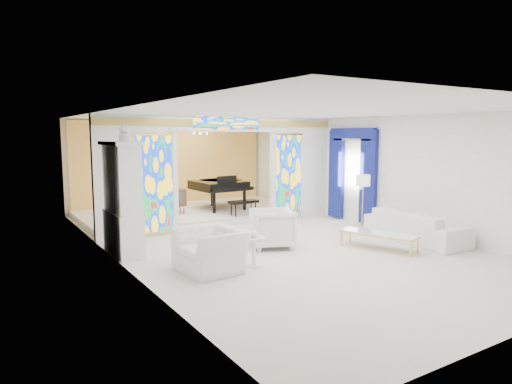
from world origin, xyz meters
TOP-DOWN VIEW (x-y plane):
  - floor at (0.00, 0.00)m, footprint 12.00×12.00m
  - ceiling at (0.00, 0.00)m, footprint 7.00×12.00m
  - wall_back at (0.00, 6.00)m, footprint 7.00×0.02m
  - wall_left at (-3.50, 0.00)m, footprint 0.02×12.00m
  - wall_right at (3.50, 0.00)m, footprint 0.02×12.00m
  - partition_wall at (0.00, 2.00)m, footprint 7.00×0.22m
  - stained_glass_left at (-2.03, 1.89)m, footprint 0.90×0.04m
  - stained_glass_right at (2.03, 1.89)m, footprint 0.90×0.04m
  - stained_glass_transom at (0.00, 1.89)m, footprint 2.00×0.04m
  - alcove_platform at (0.00, 4.10)m, footprint 6.80×3.80m
  - gold_curtain_back at (0.00, 5.88)m, footprint 6.70×0.10m
  - chandelier at (0.20, 4.00)m, footprint 0.48×0.48m
  - blue_drapes at (3.40, 0.70)m, footprint 0.14×1.85m
  - china_cabinet at (-3.22, 0.60)m, footprint 0.56×1.46m
  - armchair_left at (-2.20, -1.48)m, footprint 1.15×1.29m
  - armchair_right at (-0.24, -0.59)m, footprint 1.24×1.22m
  - sofa at (2.95, -1.94)m, footprint 1.11×2.54m
  - side_table at (-1.36, -1.65)m, footprint 0.49×0.49m
  - vase at (-1.36, -1.65)m, footprint 0.20×0.20m
  - coffee_table at (1.65, -2.01)m, footprint 1.07×1.77m
  - floor_lamp at (2.80, -0.35)m, footprint 0.46×0.46m
  - grand_piano at (0.86, 3.96)m, footprint 1.75×2.74m
  - tv_console at (-0.82, 3.72)m, footprint 0.64×0.45m

SIDE VIEW (x-z plane):
  - floor at x=0.00m, z-range 0.00..0.00m
  - alcove_platform at x=0.00m, z-range 0.00..0.18m
  - coffee_table at x=1.65m, z-range 0.16..0.54m
  - sofa at x=2.95m, z-range 0.00..0.73m
  - side_table at x=-1.36m, z-range 0.09..0.66m
  - armchair_left at x=-2.20m, z-range 0.00..0.79m
  - armchair_right at x=-0.24m, z-range 0.00..0.86m
  - tv_console at x=-0.82m, z-range 0.29..1.02m
  - vase at x=-1.36m, z-range 0.57..0.77m
  - grand_piano at x=0.86m, z-range 0.37..1.45m
  - china_cabinet at x=-3.22m, z-range -0.19..2.53m
  - floor_lamp at x=2.80m, z-range 0.52..1.99m
  - stained_glass_left at x=-2.03m, z-range 0.10..2.50m
  - stained_glass_right at x=2.03m, z-range 0.10..2.50m
  - wall_back at x=0.00m, z-range 0.00..3.00m
  - wall_left at x=-3.50m, z-range 0.00..3.00m
  - wall_right at x=3.50m, z-range 0.00..3.00m
  - gold_curtain_back at x=0.00m, z-range 0.05..2.95m
  - blue_drapes at x=3.40m, z-range 0.25..2.90m
  - partition_wall at x=0.00m, z-range 0.15..3.15m
  - chandelier at x=0.20m, z-range 2.40..2.70m
  - stained_glass_transom at x=0.00m, z-range 2.65..2.99m
  - ceiling at x=0.00m, z-range 2.99..3.01m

